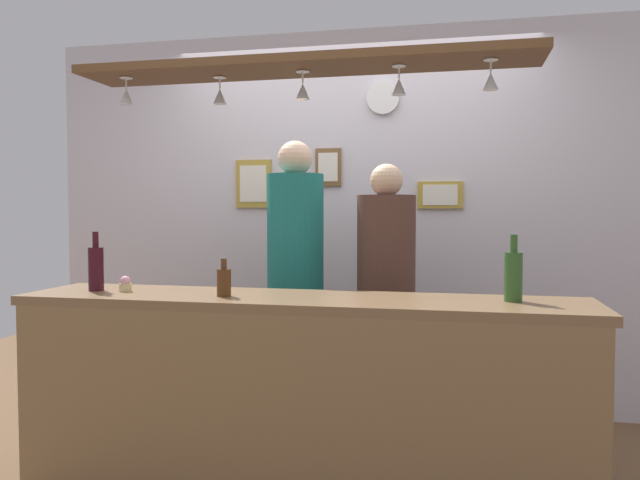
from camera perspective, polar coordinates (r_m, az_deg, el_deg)
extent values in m
plane|color=brown|center=(3.53, -0.37, -19.93)|extent=(8.00, 8.00, 0.00)
cube|color=silver|center=(4.33, 2.86, 1.94)|extent=(4.40, 0.06, 2.60)
cube|color=brown|center=(2.95, -1.90, -5.65)|extent=(2.70, 0.55, 0.04)
cube|color=olive|center=(2.82, -3.23, -16.00)|extent=(2.65, 0.04, 0.91)
cube|color=brown|center=(3.04, -1.69, 15.71)|extent=(2.20, 0.36, 0.04)
cylinder|color=silver|center=(3.33, -17.38, 14.01)|extent=(0.06, 0.06, 0.00)
cylinder|color=silver|center=(3.33, -17.37, 13.55)|extent=(0.01, 0.01, 0.06)
cone|color=silver|center=(3.32, -17.36, 12.45)|extent=(0.07, 0.07, 0.08)
cylinder|color=silver|center=(3.22, -9.19, 14.51)|extent=(0.06, 0.06, 0.00)
cylinder|color=silver|center=(3.21, -9.19, 14.03)|extent=(0.01, 0.01, 0.06)
cone|color=silver|center=(3.20, -9.18, 12.89)|extent=(0.07, 0.07, 0.08)
cylinder|color=silver|center=(3.06, -1.65, 15.19)|extent=(0.06, 0.06, 0.00)
cylinder|color=silver|center=(3.05, -1.65, 14.69)|extent=(0.01, 0.01, 0.06)
cone|color=silver|center=(3.04, -1.65, 13.49)|extent=(0.07, 0.07, 0.08)
cylinder|color=silver|center=(2.97, 7.27, 15.55)|extent=(0.06, 0.06, 0.00)
cylinder|color=silver|center=(2.96, 7.27, 15.04)|extent=(0.01, 0.01, 0.06)
cone|color=silver|center=(2.95, 7.26, 13.80)|extent=(0.07, 0.07, 0.08)
cylinder|color=silver|center=(2.93, 15.42, 15.66)|extent=(0.06, 0.06, 0.00)
cylinder|color=silver|center=(2.92, 15.42, 15.13)|extent=(0.01, 0.01, 0.06)
cone|color=silver|center=(2.91, 15.40, 13.88)|extent=(0.07, 0.07, 0.08)
cube|color=#2D334C|center=(3.84, -2.26, -11.39)|extent=(0.17, 0.18, 0.84)
cylinder|color=#1E7A75|center=(3.73, -2.28, 0.44)|extent=(0.34, 0.34, 0.73)
sphere|color=beige|center=(3.74, -2.30, 7.51)|extent=(0.21, 0.21, 0.21)
cube|color=#2D334C|center=(3.75, 6.04, -12.29)|extent=(0.17, 0.18, 0.77)
cylinder|color=brown|center=(3.63, 6.10, -1.20)|extent=(0.34, 0.34, 0.67)
sphere|color=beige|center=(3.63, 6.13, 5.48)|extent=(0.19, 0.19, 0.19)
cylinder|color=#512D14|center=(2.98, -8.82, -3.90)|extent=(0.07, 0.07, 0.13)
cylinder|color=#512D14|center=(2.97, -8.83, -2.17)|extent=(0.03, 0.03, 0.05)
cylinder|color=#380F19|center=(3.35, -19.88, -2.53)|extent=(0.08, 0.08, 0.22)
cylinder|color=#380F19|center=(3.34, -19.92, 0.04)|extent=(0.03, 0.03, 0.08)
cylinder|color=#2D5623|center=(2.90, 17.34, -3.26)|extent=(0.08, 0.08, 0.22)
cylinder|color=#2D5623|center=(2.89, 17.38, -0.30)|extent=(0.03, 0.03, 0.08)
cylinder|color=beige|center=(3.28, -17.44, -4.18)|extent=(0.06, 0.06, 0.04)
sphere|color=pink|center=(3.27, -17.44, -3.62)|extent=(0.05, 0.05, 0.05)
cube|color=brown|center=(4.33, 0.76, 6.70)|extent=(0.18, 0.02, 0.26)
cube|color=white|center=(4.32, 0.73, 6.71)|extent=(0.14, 0.01, 0.20)
cube|color=#B29338|center=(4.47, -6.12, 5.16)|extent=(0.26, 0.02, 0.34)
cube|color=white|center=(4.46, -6.17, 5.16)|extent=(0.20, 0.01, 0.26)
cube|color=#B29338|center=(4.23, 10.98, 4.08)|extent=(0.30, 0.02, 0.18)
cube|color=white|center=(4.22, 10.98, 4.09)|extent=(0.23, 0.01, 0.14)
cylinder|color=white|center=(4.32, 5.82, 12.86)|extent=(0.22, 0.03, 0.22)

